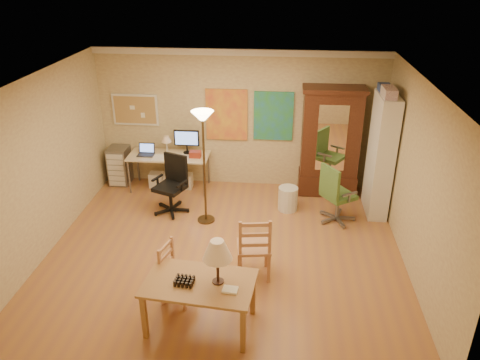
# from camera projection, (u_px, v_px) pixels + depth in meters

# --- Properties ---
(floor) EXTENTS (5.50, 5.50, 0.00)m
(floor) POSITION_uv_depth(u_px,v_px,m) (225.00, 251.00, 7.38)
(floor) COLOR #AF733E
(floor) RESTS_ON ground
(crown_molding) EXTENTS (5.50, 0.08, 0.12)m
(crown_molding) POSITION_uv_depth(u_px,v_px,m) (239.00, 52.00, 8.45)
(crown_molding) COLOR white
(crown_molding) RESTS_ON floor
(corkboard) EXTENTS (0.90, 0.04, 0.62)m
(corkboard) POSITION_uv_depth(u_px,v_px,m) (135.00, 110.00, 9.13)
(corkboard) COLOR tan
(corkboard) RESTS_ON floor
(art_panel_left) EXTENTS (0.80, 0.04, 1.00)m
(art_panel_left) POSITION_uv_depth(u_px,v_px,m) (227.00, 115.00, 9.00)
(art_panel_left) COLOR yellow
(art_panel_left) RESTS_ON floor
(art_panel_right) EXTENTS (0.75, 0.04, 0.95)m
(art_panel_right) POSITION_uv_depth(u_px,v_px,m) (273.00, 116.00, 8.92)
(art_panel_right) COLOR teal
(art_panel_right) RESTS_ON floor
(dining_table) EXTENTS (1.40, 0.92, 1.25)m
(dining_table) POSITION_uv_depth(u_px,v_px,m) (206.00, 273.00, 5.56)
(dining_table) COLOR brown
(dining_table) RESTS_ON floor
(ladder_chair_back) EXTENTS (0.53, 0.51, 1.01)m
(ladder_chair_back) POSITION_uv_depth(u_px,v_px,m) (254.00, 249.00, 6.60)
(ladder_chair_back) COLOR #B77D53
(ladder_chair_back) RESTS_ON floor
(ladder_chair_left) EXTENTS (0.47, 0.48, 0.85)m
(ladder_chair_left) POSITION_uv_depth(u_px,v_px,m) (176.00, 274.00, 6.18)
(ladder_chair_left) COLOR #B77D53
(ladder_chair_left) RESTS_ON floor
(torchiere_lamp) EXTENTS (0.36, 0.36, 2.00)m
(torchiere_lamp) POSITION_uv_depth(u_px,v_px,m) (203.00, 135.00, 7.55)
(torchiere_lamp) COLOR #44331B
(torchiere_lamp) RESTS_ON floor
(computer_desk) EXTENTS (1.56, 0.68, 1.18)m
(computer_desk) POSITION_uv_depth(u_px,v_px,m) (171.00, 168.00, 9.24)
(computer_desk) COLOR beige
(computer_desk) RESTS_ON floor
(office_chair_black) EXTENTS (0.65, 0.65, 1.06)m
(office_chair_black) POSITION_uv_depth(u_px,v_px,m) (172.00, 197.00, 8.43)
(office_chair_black) COLOR black
(office_chair_black) RESTS_ON floor
(office_chair_green) EXTENTS (0.67, 0.67, 1.06)m
(office_chair_green) POSITION_uv_depth(u_px,v_px,m) (336.00, 206.00, 8.11)
(office_chair_green) COLOR slate
(office_chair_green) RESTS_ON floor
(drawer_cart) EXTENTS (0.38, 0.46, 0.77)m
(drawer_cart) POSITION_uv_depth(u_px,v_px,m) (120.00, 166.00, 9.45)
(drawer_cart) COLOR slate
(drawer_cart) RESTS_ON floor
(armoire) EXTENTS (1.14, 0.54, 2.10)m
(armoire) POSITION_uv_depth(u_px,v_px,m) (329.00, 149.00, 8.85)
(armoire) COLOR #33150D
(armoire) RESTS_ON floor
(bookshelf) EXTENTS (0.32, 0.86, 2.16)m
(bookshelf) POSITION_uv_depth(u_px,v_px,m) (381.00, 156.00, 8.11)
(bookshelf) COLOR white
(bookshelf) RESTS_ON floor
(wastebin) EXTENTS (0.36, 0.36, 0.44)m
(wastebin) POSITION_uv_depth(u_px,v_px,m) (288.00, 199.00, 8.51)
(wastebin) COLOR silver
(wastebin) RESTS_ON floor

